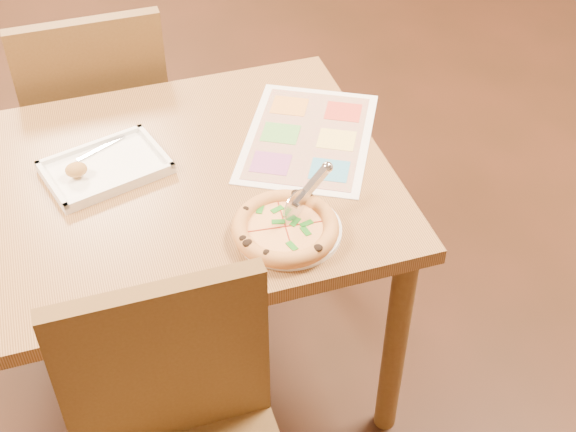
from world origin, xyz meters
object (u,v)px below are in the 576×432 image
object	(u,v)px
chair_far	(96,105)
pizza	(285,228)
dining_table	(126,216)
plate	(288,230)
menu	(308,137)
pizza_cutter	(306,192)
appetizer_tray	(104,169)

from	to	relation	value
chair_far	pizza	distance (m)	0.95
dining_table	pizza	distance (m)	0.44
plate	menu	bearing A→B (deg)	63.75
dining_table	pizza_cutter	world-z (taller)	pizza_cutter
pizza_cutter	appetizer_tray	bearing A→B (deg)	111.95
dining_table	menu	distance (m)	0.50
dining_table	pizza	world-z (taller)	pizza
chair_far	pizza_cutter	size ratio (longest dim) A/B	3.49
plate	pizza_cutter	distance (m)	0.10
pizza	appetizer_tray	distance (m)	0.50
plate	pizza	xyz separation A→B (m)	(-0.01, -0.01, 0.02)
dining_table	pizza_cutter	size ratio (longest dim) A/B	9.66
pizza	plate	bearing A→B (deg)	46.08
pizza	appetizer_tray	xyz separation A→B (m)	(-0.35, 0.35, -0.01)
pizza_cutter	appetizer_tray	world-z (taller)	pizza_cutter
pizza	pizza_cutter	size ratio (longest dim) A/B	1.78
plate	dining_table	bearing A→B (deg)	141.93
pizza_cutter	menu	distance (m)	0.32
pizza	chair_far	bearing A→B (deg)	110.46
pizza_cutter	menu	size ratio (longest dim) A/B	0.31
dining_table	plate	xyz separation A→B (m)	(0.34, -0.26, 0.09)
dining_table	pizza	size ratio (longest dim) A/B	5.41
chair_far	appetizer_tray	xyz separation A→B (m)	(-0.03, -0.53, 0.16)
plate	appetizer_tray	size ratio (longest dim) A/B	0.74
dining_table	chair_far	world-z (taller)	chair_far
appetizer_tray	menu	size ratio (longest dim) A/B	0.74
chair_far	menu	size ratio (longest dim) A/B	1.07
menu	pizza	bearing A→B (deg)	-116.88
dining_table	pizza_cutter	xyz separation A→B (m)	(0.39, -0.23, 0.17)
dining_table	appetizer_tray	world-z (taller)	appetizer_tray
pizza	pizza_cutter	world-z (taller)	pizza_cutter
plate	pizza	world-z (taller)	pizza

